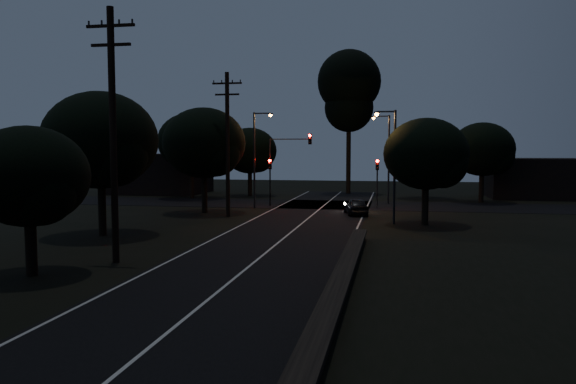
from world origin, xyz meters
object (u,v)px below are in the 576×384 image
(utility_pole_mid, at_px, (113,131))
(signal_right, at_px, (377,174))
(signal_left, at_px, (270,173))
(streetlight_c, at_px, (392,158))
(streetlight_b, at_px, (387,153))
(utility_pole_far, at_px, (227,142))
(car, at_px, (356,206))
(signal_mast, at_px, (289,156))
(tall_pine, at_px, (349,90))
(streetlight_a, at_px, (257,153))

(utility_pole_mid, distance_m, signal_right, 27.30)
(signal_left, height_order, streetlight_c, streetlight_c)
(streetlight_b, distance_m, streetlight_c, 14.01)
(utility_pole_far, bearing_deg, car, 17.11)
(signal_mast, height_order, streetlight_c, streetlight_c)
(utility_pole_far, height_order, signal_right, utility_pole_far)
(utility_pole_far, bearing_deg, tall_pine, 73.07)
(car, bearing_deg, streetlight_b, -115.26)
(streetlight_b, bearing_deg, streetlight_a, -150.52)
(utility_pole_far, distance_m, signal_right, 13.53)
(utility_pole_far, xyz_separation_m, signal_left, (1.40, 7.99, -2.65))
(signal_left, height_order, signal_right, same)
(streetlight_a, distance_m, streetlight_c, 13.72)
(signal_left, relative_size, car, 1.10)
(tall_pine, bearing_deg, streetlight_a, -110.36)
(signal_mast, distance_m, streetlight_a, 3.13)
(utility_pole_mid, relative_size, car, 2.95)
(utility_pole_far, bearing_deg, streetlight_a, 83.41)
(signal_mast, xyz_separation_m, streetlight_b, (8.22, 4.01, 0.30))
(utility_pole_mid, bearing_deg, signal_left, 86.79)
(signal_left, bearing_deg, utility_pole_mid, -93.21)
(tall_pine, bearing_deg, streetlight_c, -79.07)
(car, bearing_deg, signal_left, -45.78)
(signal_left, bearing_deg, streetlight_a, -109.59)
(signal_mast, height_order, car, signal_mast)
(signal_left, distance_m, signal_right, 9.20)
(streetlight_c, xyz_separation_m, car, (-2.63, 4.83, -3.72))
(signal_left, distance_m, car, 9.61)
(utility_pole_far, relative_size, streetlight_a, 1.31)
(utility_pole_far, relative_size, signal_mast, 1.68)
(signal_mast, bearing_deg, signal_right, -0.03)
(utility_pole_far, xyz_separation_m, tall_pine, (7.00, 23.00, 5.94))
(streetlight_c, distance_m, car, 6.64)
(signal_right, xyz_separation_m, streetlight_c, (1.23, -9.99, 1.51))
(utility_pole_mid, height_order, utility_pole_far, utility_pole_mid)
(utility_pole_mid, xyz_separation_m, signal_right, (10.60, 24.99, -2.90))
(streetlight_c, bearing_deg, utility_pole_mid, -128.26)
(utility_pole_mid, xyz_separation_m, tall_pine, (7.00, 40.00, 5.68))
(signal_right, bearing_deg, car, -105.19)
(utility_pole_mid, distance_m, signal_mast, 25.22)
(tall_pine, xyz_separation_m, car, (2.20, -20.17, -10.79))
(utility_pole_mid, height_order, car, utility_pole_mid)
(utility_pole_far, xyz_separation_m, car, (9.20, 2.83, -4.85))
(streetlight_b, bearing_deg, tall_pine, 111.38)
(utility_pole_mid, bearing_deg, streetlight_c, 51.74)
(car, bearing_deg, tall_pine, -96.09)
(streetlight_a, bearing_deg, utility_pole_far, -96.59)
(signal_right, distance_m, streetlight_c, 10.18)
(utility_pole_far, xyz_separation_m, streetlight_c, (11.83, -2.00, -1.13))
(utility_pole_far, bearing_deg, utility_pole_mid, -90.00)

